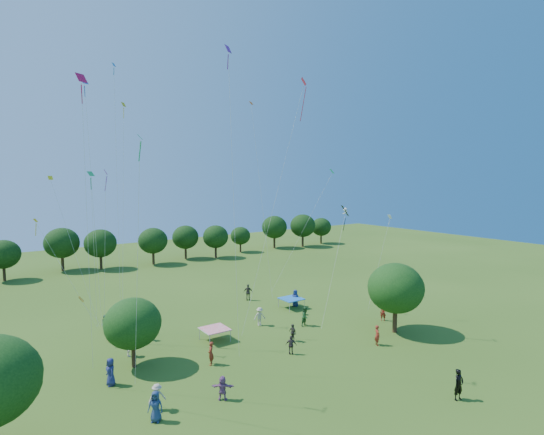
{
  "coord_description": "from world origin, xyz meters",
  "views": [
    {
      "loc": [
        -19.45,
        -13.6,
        14.09
      ],
      "look_at": [
        0.0,
        14.0,
        11.0
      ],
      "focal_mm": 28.0,
      "sensor_mm": 36.0,
      "label": 1
    }
  ],
  "objects": [
    {
      "name": "small_kite_6",
      "position": [
        13.85,
        14.02,
        8.57
      ],
      "size": [
        2.82,
        0.5,
        9.23
      ],
      "color": "silver"
    },
    {
      "name": "crowd_person_15",
      "position": [
        -10.96,
        10.62,
        0.83
      ],
      "size": [
        1.11,
        0.54,
        1.66
      ],
      "primitive_type": "imported",
      "rotation": [
        0.0,
        0.0,
        6.23
      ],
      "color": "#B0A18C",
      "rests_on": "ground"
    },
    {
      "name": "crowd_person_14",
      "position": [
        5.98,
        16.9,
        0.93
      ],
      "size": [
        0.98,
        0.63,
        1.85
      ],
      "primitive_type": "imported",
      "rotation": [
        0.0,
        0.0,
        0.15
      ],
      "color": "#235325",
      "rests_on": "ground"
    },
    {
      "name": "near_tree_north",
      "position": [
        -10.26,
        17.48,
        3.35
      ],
      "size": [
        4.2,
        4.2,
        5.25
      ],
      "color": "#422B19",
      "rests_on": "ground"
    },
    {
      "name": "tent_blue",
      "position": [
        8.34,
        22.17,
        1.04
      ],
      "size": [
        2.2,
        2.2,
        1.1
      ],
      "color": "blue",
      "rests_on": "ground"
    },
    {
      "name": "small_kite_9",
      "position": [
        -7.77,
        27.25,
        15.83
      ],
      "size": [
        1.99,
        3.82,
        20.06
      ],
      "color": "#E0B20B"
    },
    {
      "name": "pirate_kite",
      "position": [
        8.84,
        14.72,
        10.96
      ],
      "size": [
        5.22,
        2.68,
        10.31
      ],
      "color": "black"
    },
    {
      "name": "crowd_person_5",
      "position": [
        -7.11,
        9.4,
        0.79
      ],
      "size": [
        1.49,
        1.3,
        1.57
      ],
      "primitive_type": "imported",
      "rotation": [
        0.0,
        0.0,
        2.5
      ],
      "color": "#895086",
      "rests_on": "ground"
    },
    {
      "name": "crowd_person_0",
      "position": [
        -12.44,
        15.51,
        0.95
      ],
      "size": [
        0.56,
        0.97,
        1.9
      ],
      "primitive_type": "imported",
      "rotation": [
        0.0,
        0.0,
        4.77
      ],
      "color": "navy",
      "rests_on": "ground"
    },
    {
      "name": "small_kite_2",
      "position": [
        -12.41,
        24.14,
        3.82
      ],
      "size": [
        1.93,
        0.69,
        2.94
      ],
      "color": "orange"
    },
    {
      "name": "small_kite_5",
      "position": [
        -10.44,
        23.55,
        11.65
      ],
      "size": [
        0.61,
        0.9,
        13.55
      ],
      "color": "purple"
    },
    {
      "name": "small_kite_11",
      "position": [
        -12.01,
        9.89,
        11.89
      ],
      "size": [
        0.47,
        3.33,
        15.13
      ],
      "color": "#1C9D50"
    },
    {
      "name": "small_kite_12",
      "position": [
        -11.38,
        24.36,
        17.12
      ],
      "size": [
        0.9,
        0.71,
        21.02
      ],
      "color": "blue"
    },
    {
      "name": "small_kite_10",
      "position": [
        -13.21,
        25.88,
        10.36
      ],
      "size": [
        3.18,
        2.48,
        13.05
      ],
      "color": "yellow"
    },
    {
      "name": "crowd_person_16",
      "position": [
        0.81,
        12.47,
        0.76
      ],
      "size": [
        0.94,
        0.89,
        1.52
      ],
      "primitive_type": "imported",
      "rotation": [
        0.0,
        0.0,
        2.42
      ],
      "color": "#392F2E",
      "rests_on": "ground"
    },
    {
      "name": "crowd_person_4",
      "position": [
        2.58,
        14.56,
        0.78
      ],
      "size": [
        0.42,
        0.91,
        1.55
      ],
      "primitive_type": "imported",
      "rotation": [
        0.0,
        0.0,
        4.72
      ],
      "color": "#3F3B33",
      "rests_on": "ground"
    },
    {
      "name": "crowd_person_12",
      "position": [
        -11.45,
        9.5,
        0.91
      ],
      "size": [
        1.0,
        0.94,
        1.82
      ],
      "primitive_type": "imported",
      "rotation": [
        0.0,
        0.0,
        5.59
      ],
      "color": "navy",
      "rests_on": "ground"
    },
    {
      "name": "small_kite_7",
      "position": [
        14.33,
        24.04,
        12.59
      ],
      "size": [
        8.47,
        1.5,
        13.96
      ],
      "color": "#0CB893"
    },
    {
      "name": "crowd_person_3",
      "position": [
        -9.99,
        19.59,
        0.79
      ],
      "size": [
        0.76,
        1.13,
        1.58
      ],
      "primitive_type": "imported",
      "rotation": [
        0.0,
        0.0,
        1.26
      ],
      "color": "beige",
      "rests_on": "ground"
    },
    {
      "name": "small_kite_3",
      "position": [
        -11.65,
        22.8,
        11.68
      ],
      "size": [
        0.73,
        1.98,
        13.38
      ],
      "color": "#178346"
    },
    {
      "name": "ground",
      "position": [
        0.0,
        0.0,
        0.0
      ],
      "size": [
        160.0,
        160.0,
        0.0
      ],
      "primitive_type": "plane",
      "color": "#3F611C"
    },
    {
      "name": "small_kite_0",
      "position": [
        -13.61,
        15.22,
        16.57
      ],
      "size": [
        0.74,
        1.21,
        19.27
      ],
      "color": "#CE0C3D"
    },
    {
      "name": "man_in_black",
      "position": [
        5.23,
        0.73,
        1.0
      ],
      "size": [
        0.79,
        0.55,
        2.0
      ],
      "primitive_type": "imported",
      "rotation": [
        0.0,
        0.0,
        -0.09
      ],
      "color": "black",
      "rests_on": "ground"
    },
    {
      "name": "tent_red_stripe",
      "position": [
        -2.87,
        18.6,
        1.04
      ],
      "size": [
        2.2,
        2.2,
        1.1
      ],
      "color": "red",
      "rests_on": "ground"
    },
    {
      "name": "crowd_person_7",
      "position": [
        -5.36,
        14.46,
        0.89
      ],
      "size": [
        0.7,
        0.79,
        1.78
      ],
      "primitive_type": "imported",
      "rotation": [
        0.0,
        0.0,
        4.18
      ],
      "color": "maroon",
      "rests_on": "ground"
    },
    {
      "name": "red_high_kite",
      "position": [
        3.68,
        15.93,
        18.66
      ],
      "size": [
        7.32,
        1.14,
        21.65
      ],
      "color": "red"
    },
    {
      "name": "crowd_person_6",
      "position": [
        9.12,
        22.46,
        0.93
      ],
      "size": [
        0.91,
        1.04,
        1.86
      ],
      "primitive_type": "imported",
      "rotation": [
        0.0,
        0.0,
        5.27
      ],
      "color": "navy",
      "rests_on": "ground"
    },
    {
      "name": "crowd_person_11",
      "position": [
        -10.41,
        23.78,
        0.76
      ],
      "size": [
        0.61,
        1.46,
        1.53
      ],
      "primitive_type": "imported",
      "rotation": [
        0.0,
        0.0,
        1.64
      ],
      "color": "#AB6394",
      "rests_on": "ground"
    },
    {
      "name": "near_tree_east",
      "position": [
        11.64,
        10.89,
        4.14
      ],
      "size": [
        5.07,
        5.07,
        6.43
      ],
      "color": "#422B19",
      "rests_on": "ground"
    },
    {
      "name": "crowd_person_13",
      "position": [
        7.94,
        9.75,
        0.86
      ],
      "size": [
        0.66,
        0.76,
        1.73
      ],
      "primitive_type": "imported",
      "rotation": [
        0.0,
        0.0,
        1.11
      ],
      "color": "maroon",
      "rests_on": "ground"
    },
    {
      "name": "small_kite_1",
      "position": [
        -14.38,
        26.64,
        8.34
      ],
      "size": [
        4.19,
        3.25,
        9.42
      ],
      "color": "yellow"
    },
    {
      "name": "crowd_person_10",
      "position": [
        6.05,
        27.39,
        0.95
      ],
      "size": [
        1.18,
        1.1,
        1.9
      ],
      "primitive_type": "imported",
      "rotation": [
        0.0,
        0.0,
        2.46
      ],
      "color": "#413D34",
      "rests_on": "ground"
    },
    {
      "name": "small_kite_8",
      "position": [
        5.29,
        24.09,
        15.49
      ],
      "size": [
        1.83,
        1.89,
        20.86
      ],
      "color": "#B94D0A"
    },
    {
      "name": "crowd_person_2",
      "position": [
        -7.78,
        22.08,
        0.83
      ],
      "size": [
        0.65,
        0.91,
        1.67
      ],
      "primitive_type": "imported",
      "rotation": [
        0.0,
        0.0,
        4.98
      ],
      "color": "#2A5826",
      "rests_on": "ground"
    },
    {
      "name": "small_kite_13",
      "position": [
        -4.41,
        12.76,
        17.87
      ],
      "size": [
        0.63,
        1.36,
        22.06
      ],
      "color": "#761892"
    },
    {
      "name": "treeline",
      "position": [
        -1.73,
        55.43,
        4.09
      ],
      "size": [
        88.01,
        8.77,
        6.77
      ],
      "color": "#422B19",
      "rests_on": "ground"
    },
    {
      "name": "crowd_person_8",
      "position": [
        -10.12,
        26.36,
        0.8
      ],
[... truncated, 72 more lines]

